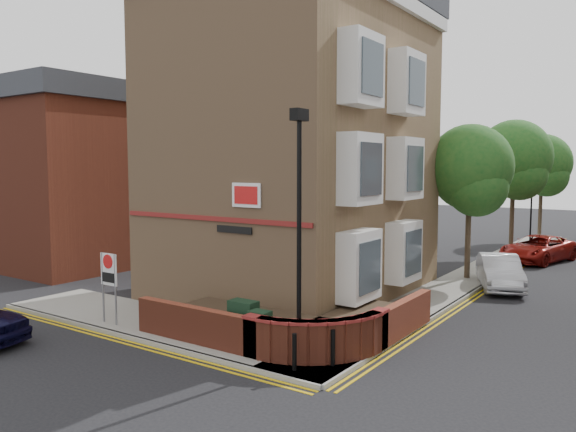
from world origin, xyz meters
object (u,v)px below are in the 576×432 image
at_px(lamppost, 299,233).
at_px(silver_car_near, 500,272).
at_px(utility_cabinet_large, 243,322).
at_px(zone_sign, 109,275).

xyz_separation_m(lamppost, silver_car_near, (2.00, 11.89, -2.65)).
bearing_deg(utility_cabinet_large, lamppost, -3.01).
bearing_deg(silver_car_near, utility_cabinet_large, -130.31).
relative_size(utility_cabinet_large, zone_sign, 0.55).
bearing_deg(lamppost, utility_cabinet_large, 176.99).
xyz_separation_m(utility_cabinet_large, silver_car_near, (3.90, 11.79, -0.03)).
height_order(lamppost, utility_cabinet_large, lamppost).
distance_m(lamppost, utility_cabinet_large, 3.24).
height_order(utility_cabinet_large, zone_sign, zone_sign).
bearing_deg(silver_car_near, lamppost, -121.56).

